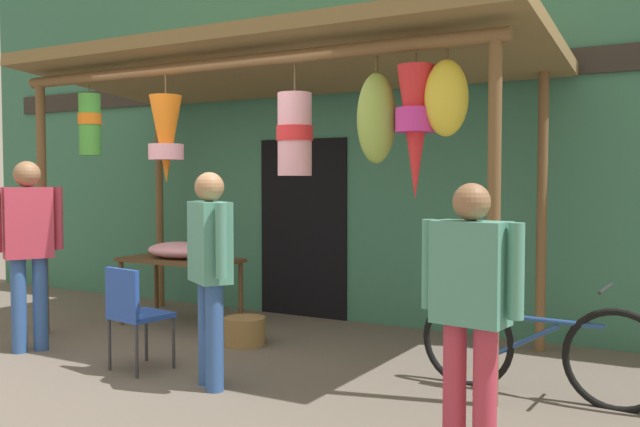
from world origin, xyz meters
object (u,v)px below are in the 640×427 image
at_px(wicker_basket_by_table, 245,331).
at_px(shopper_by_bananas, 28,239).
at_px(customer_foreground, 210,262).
at_px(parked_bicycle, 537,348).
at_px(flower_heap_on_table, 181,250).
at_px(display_table, 180,266).
at_px(folding_chair, 133,309).
at_px(vendor_in_orange, 470,299).

xyz_separation_m(wicker_basket_by_table, shopper_by_bananas, (-1.55, -1.12, 0.88)).
xyz_separation_m(customer_foreground, shopper_by_bananas, (-2.09, 0.07, 0.07)).
bearing_deg(shopper_by_bananas, parked_bicycle, 11.87).
bearing_deg(flower_heap_on_table, wicker_basket_by_table, -18.41).
xyz_separation_m(wicker_basket_by_table, parked_bicycle, (2.68, -0.23, 0.22)).
distance_m(display_table, wicker_basket_by_table, 1.25).
height_order(display_table, parked_bicycle, parked_bicycle).
relative_size(flower_heap_on_table, folding_chair, 0.89).
bearing_deg(shopper_by_bananas, display_table, 72.38).
height_order(display_table, customer_foreground, customer_foreground).
relative_size(wicker_basket_by_table, vendor_in_orange, 0.25).
height_order(display_table, flower_heap_on_table, flower_heap_on_table).
xyz_separation_m(parked_bicycle, shopper_by_bananas, (-4.24, -0.89, 0.66)).
xyz_separation_m(folding_chair, shopper_by_bananas, (-1.27, 0.02, 0.51)).
bearing_deg(display_table, shopper_by_bananas, -107.62).
bearing_deg(parked_bicycle, shopper_by_bananas, -168.13).
distance_m(wicker_basket_by_table, customer_foreground, 1.54).
height_order(display_table, vendor_in_orange, vendor_in_orange).
relative_size(wicker_basket_by_table, parked_bicycle, 0.22).
relative_size(flower_heap_on_table, wicker_basket_by_table, 1.93).
distance_m(vendor_in_orange, shopper_by_bananas, 4.15).
distance_m(vendor_in_orange, customer_foreground, 2.07).
height_order(flower_heap_on_table, folding_chair, flower_heap_on_table).
bearing_deg(wicker_basket_by_table, flower_heap_on_table, 161.59).
xyz_separation_m(display_table, shopper_by_bananas, (-0.47, -1.49, 0.38)).
bearing_deg(flower_heap_on_table, customer_foreground, -44.04).
bearing_deg(parked_bicycle, display_table, 171.02).
bearing_deg(shopper_by_bananas, customer_foreground, -1.89).
xyz_separation_m(flower_heap_on_table, parked_bicycle, (3.75, -0.59, -0.46)).
relative_size(vendor_in_orange, shopper_by_bananas, 0.89).
relative_size(display_table, shopper_by_bananas, 0.74).
xyz_separation_m(display_table, vendor_in_orange, (3.65, -1.88, 0.25)).
distance_m(folding_chair, wicker_basket_by_table, 1.24).
bearing_deg(customer_foreground, folding_chair, 176.83).
bearing_deg(folding_chair, parked_bicycle, 17.16).
height_order(flower_heap_on_table, vendor_in_orange, vendor_in_orange).
height_order(folding_chair, parked_bicycle, parked_bicycle).
xyz_separation_m(display_table, parked_bicycle, (3.77, -0.60, -0.29)).
bearing_deg(customer_foreground, display_table, 136.06).
xyz_separation_m(folding_chair, wicker_basket_by_table, (0.28, 1.15, -0.37)).
xyz_separation_m(flower_heap_on_table, customer_foreground, (1.60, -1.55, 0.13)).
relative_size(folding_chair, vendor_in_orange, 0.55).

